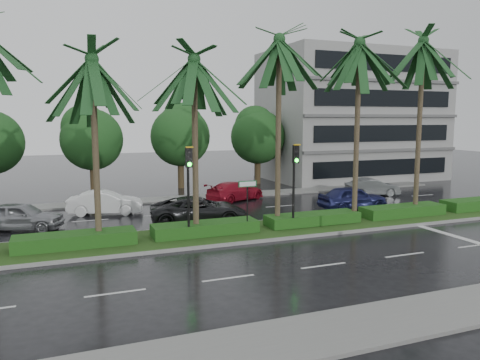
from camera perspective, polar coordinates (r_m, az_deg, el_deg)
name	(u,v)px	position (r m, az deg, el deg)	size (l,w,h in m)	color
ground	(270,236)	(23.27, 3.65, -6.86)	(120.00, 120.00, 0.00)	black
near_sidewalk	(418,315)	(15.12, 20.89, -15.17)	(40.00, 2.40, 0.12)	slate
far_sidewalk	(200,197)	(34.27, -4.90, -2.11)	(40.00, 2.00, 0.12)	slate
median	(261,230)	(24.13, 2.63, -6.13)	(36.00, 4.00, 0.15)	gray
hedge	(262,223)	(24.05, 2.64, -5.27)	(35.20, 1.40, 0.60)	#144615
lane_markings	(327,233)	(24.32, 10.61, -6.32)	(34.00, 13.06, 0.01)	silver
palm_row	(239,59)	(23.16, -0.16, 14.58)	(26.30, 4.20, 10.80)	#403225
signal_median_left	(189,179)	(21.62, -6.27, 0.11)	(0.34, 0.42, 4.36)	black
signal_median_right	(295,174)	(23.65, 6.69, 0.73)	(0.34, 0.42, 4.36)	black
street_sign	(247,193)	(22.87, 0.91, -1.66)	(0.95, 0.09, 2.60)	black
bg_trees	(178,135)	(39.16, -7.60, 5.43)	(32.56, 4.90, 7.08)	#3C311B
building	(351,116)	(46.71, 13.35, 7.59)	(16.00, 10.00, 12.00)	gray
car_silver	(21,216)	(26.88, -25.18, -4.01)	(4.30, 1.73, 1.46)	#929398
car_white	(105,203)	(29.46, -16.11, -2.66)	(4.36, 1.52, 1.44)	white
car_darkgrey	(199,210)	(26.04, -5.06, -3.65)	(5.32, 2.45, 1.48)	black
car_red	(235,191)	(33.15, -0.57, -1.35)	(4.58, 1.86, 1.33)	#A21124
car_blue	(352,198)	(30.68, 13.54, -2.11)	(4.42, 1.78, 1.51)	navy
car_grey	(372,187)	(36.44, 15.83, -0.85)	(3.96, 1.38, 1.31)	#4E5152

